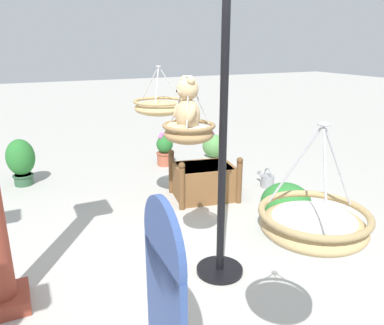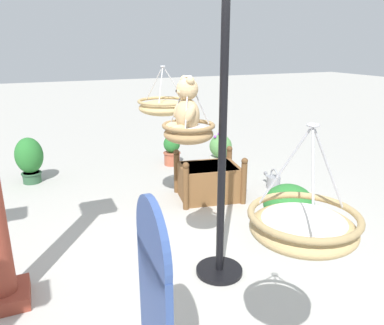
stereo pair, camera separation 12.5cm
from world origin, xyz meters
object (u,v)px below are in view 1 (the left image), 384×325
Objects in this scene: hanging_basket_with_teddy at (189,132)px; potted_plant_conical_shrub at (21,160)px; display_pole_central at (222,194)px; potted_plant_small_succulent at (285,208)px; wooden_planter_box at (204,180)px; potted_plant_bushy_green at (214,151)px; display_sign_board at (164,290)px; watering_can at (267,180)px; hanging_basket_left_high at (313,223)px; hanging_basket_right_low at (159,107)px; potted_plant_flowering_red at (165,150)px; teddy_bear at (186,109)px.

hanging_basket_with_teddy reaches higher than potted_plant_conical_shrub.
display_pole_central is 1.18m from potted_plant_small_succulent.
potted_plant_bushy_green is at bearing -33.61° from wooden_planter_box.
display_sign_board is 3.90m from watering_can.
display_sign_board is (-1.41, 1.98, 0.47)m from potted_plant_small_succulent.
watering_can is at bearing -33.33° from hanging_basket_left_high.
hanging_basket_left_high is at bearing 179.53° from hanging_basket_with_teddy.
display_pole_central is 7.25× the size of watering_can.
hanging_basket_right_low is at bearing -4.96° from hanging_basket_left_high.
hanging_basket_right_low is 2.23m from potted_plant_flowering_red.
teddy_bear is 0.77× the size of potted_plant_bushy_green.
display_sign_board reaches higher than potted_plant_flowering_red.
hanging_basket_left_high is at bearing 157.87° from potted_plant_bushy_green.
potted_plant_bushy_green is at bearing -32.35° from hanging_basket_with_teddy.
hanging_basket_right_low is 2.80m from display_sign_board.
teddy_bear is at bearing 61.20° from display_pole_central.
hanging_basket_right_low is at bearing 132.45° from potted_plant_bushy_green.
hanging_basket_left_high reaches higher than potted_plant_small_succulent.
potted_plant_bushy_green is 0.85× the size of potted_plant_conical_shrub.
potted_plant_bushy_green is at bearing -31.68° from display_sign_board.
potted_plant_small_succulent is at bearing 169.95° from potted_plant_bushy_green.
hanging_basket_with_teddy is 1.21× the size of teddy_bear.
display_sign_board is (-4.38, -0.64, 0.41)m from potted_plant_conical_shrub.
wooden_planter_box is 0.72× the size of display_sign_board.
display_pole_central reaches higher than display_sign_board.
hanging_basket_left_high is at bearing 169.34° from display_pole_central.
watering_can is (1.50, -1.99, -1.26)m from hanging_basket_with_teddy.
potted_plant_flowering_red is 1.64× the size of watering_can.
teddy_bear is at bearing 90.00° from hanging_basket_with_teddy.
hanging_basket_right_low is at bearing -20.15° from display_sign_board.
display_pole_central is 4.47× the size of hanging_basket_with_teddy.
teddy_bear is 0.76× the size of hanging_basket_left_high.
hanging_basket_with_teddy is at bearing 98.56° from potted_plant_small_succulent.
teddy_bear is 1.40m from hanging_basket_right_low.
potted_plant_bushy_green is (1.17, -0.78, 0.02)m from wooden_planter_box.
hanging_basket_with_teddy and teddy_bear have the same top height.
display_pole_central reaches higher than hanging_basket_with_teddy.
hanging_basket_with_teddy reaches higher than potted_plant_flowering_red.
display_sign_board reaches higher than potted_plant_conical_shrub.
teddy_bear is (-0.00, 0.02, 0.20)m from hanging_basket_with_teddy.
hanging_basket_left_high is 0.64× the size of wooden_planter_box.
potted_plant_conical_shrub is (4.71, 1.33, -0.82)m from hanging_basket_left_high.
teddy_bear reaches higher than watering_can.
watering_can is (-1.66, -1.01, -0.17)m from potted_plant_flowering_red.
display_sign_board is (-1.07, 0.96, 0.00)m from display_pole_central.
hanging_basket_right_low is at bearing 104.39° from wooden_planter_box.
potted_plant_flowering_red is (4.71, -0.99, -0.93)m from hanging_basket_left_high.
hanging_basket_with_teddy is (0.15, 0.25, 0.56)m from display_pole_central.
potted_plant_small_succulent is 0.85× the size of potted_plant_conical_shrub.
display_pole_central is at bearing 108.48° from potted_plant_small_succulent.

